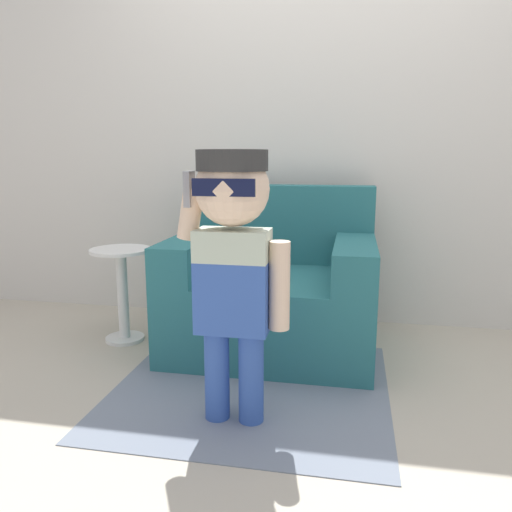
% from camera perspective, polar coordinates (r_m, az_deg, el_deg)
% --- Properties ---
extents(ground_plane, '(10.00, 10.00, 0.00)m').
position_cam_1_polar(ground_plane, '(2.59, 5.39, -12.18)').
color(ground_plane, '#BCB29E').
extents(wall_back, '(10.00, 0.05, 2.60)m').
position_cam_1_polar(wall_back, '(3.15, 7.30, 16.14)').
color(wall_back, silver).
rests_on(wall_back, ground_plane).
extents(armchair, '(1.06, 0.85, 0.87)m').
position_cam_1_polar(armchair, '(2.73, 2.00, -4.06)').
color(armchair, '#286B70').
rests_on(armchair, ground_plane).
extents(person_child, '(0.43, 0.32, 1.05)m').
position_cam_1_polar(person_child, '(1.85, -2.60, 1.13)').
color(person_child, '#3356AD').
rests_on(person_child, ground_plane).
extents(side_table, '(0.33, 0.33, 0.53)m').
position_cam_1_polar(side_table, '(2.89, -15.04, -3.32)').
color(side_table, white).
rests_on(side_table, ground_plane).
extents(rug, '(1.21, 1.18, 0.01)m').
position_cam_1_polar(rug, '(2.34, -0.52, -14.73)').
color(rug, gray).
rests_on(rug, ground_plane).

